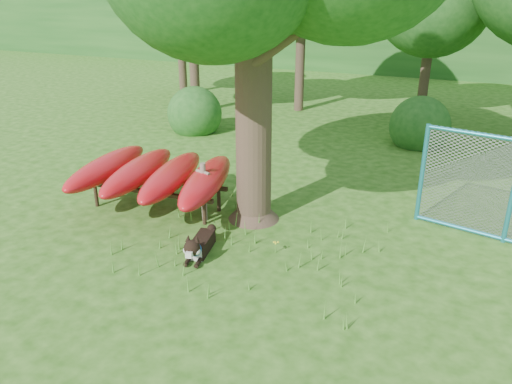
% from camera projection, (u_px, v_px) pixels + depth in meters
% --- Properties ---
extents(ground, '(80.00, 80.00, 0.00)m').
position_uv_depth(ground, '(215.00, 268.00, 8.48)').
color(ground, '#225210').
rests_on(ground, ground).
extents(wooden_post, '(0.34, 0.14, 1.23)m').
position_uv_depth(wooden_post, '(204.00, 191.00, 10.04)').
color(wooden_post, '#6F6153').
rests_on(wooden_post, ground).
extents(kayak_rack, '(3.70, 3.28, 1.04)m').
position_uv_depth(kayak_rack, '(155.00, 174.00, 10.52)').
color(kayak_rack, black).
rests_on(kayak_rack, ground).
extents(husky_dog, '(0.51, 1.24, 0.55)m').
position_uv_depth(husky_dog, '(199.00, 246.00, 8.83)').
color(husky_dog, black).
rests_on(husky_dog, ground).
extents(wildflower_clump, '(0.11, 0.11, 0.24)m').
position_uv_depth(wildflower_clump, '(276.00, 243.00, 8.92)').
color(wildflower_clump, '#52912F').
rests_on(wildflower_clump, ground).
extents(bg_tree_f, '(3.60, 3.60, 5.55)m').
position_uv_depth(bg_tree_f, '(179.00, 7.00, 21.54)').
color(bg_tree_f, '#3B2B20').
rests_on(bg_tree_f, ground).
extents(shrub_left, '(1.80, 1.80, 1.80)m').
position_uv_depth(shrub_left, '(195.00, 131.00, 16.74)').
color(shrub_left, '#1C521A').
rests_on(shrub_left, ground).
extents(shrub_mid, '(1.80, 1.80, 1.80)m').
position_uv_depth(shrub_mid, '(417.00, 145.00, 15.25)').
color(shrub_mid, '#1C521A').
rests_on(shrub_mid, ground).
extents(wooded_hillside, '(80.00, 12.00, 6.00)m').
position_uv_depth(wooded_hillside, '(437.00, 15.00, 30.86)').
color(wooded_hillside, '#1C521A').
rests_on(wooded_hillside, ground).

